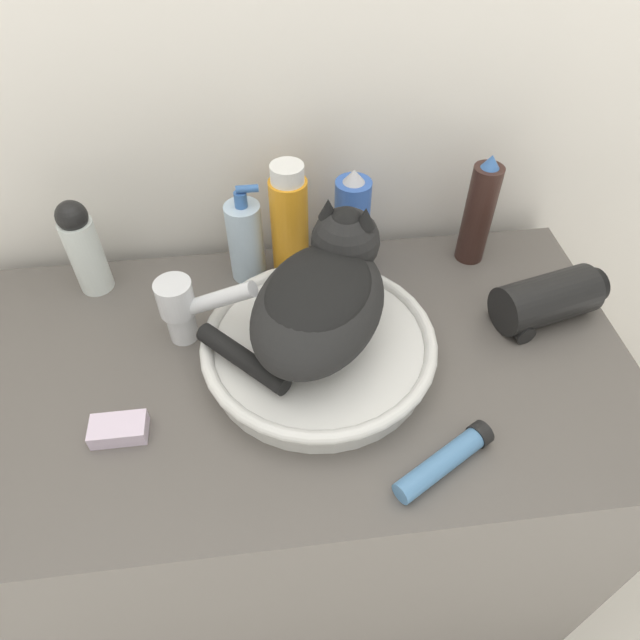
# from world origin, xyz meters

# --- Properties ---
(wall_back) EXTENTS (8.00, 0.05, 2.40)m
(wall_back) POSITION_xyz_m (0.00, 0.61, 1.20)
(wall_back) COLOR silver
(wall_back) RESTS_ON ground_plane
(vanity_counter) EXTENTS (1.05, 0.55, 0.87)m
(vanity_counter) POSITION_xyz_m (0.00, 0.28, 0.43)
(vanity_counter) COLOR #56514C
(vanity_counter) RESTS_ON ground_plane
(sink_basin) EXTENTS (0.35, 0.35, 0.05)m
(sink_basin) POSITION_xyz_m (0.05, 0.28, 0.89)
(sink_basin) COLOR silver
(sink_basin) RESTS_ON vanity_counter
(cat) EXTENTS (0.31, 0.30, 0.17)m
(cat) POSITION_xyz_m (0.06, 0.29, 0.99)
(cat) COLOR black
(cat) RESTS_ON sink_basin
(faucet) EXTENTS (0.15, 0.08, 0.14)m
(faucet) POSITION_xyz_m (-0.14, 0.35, 0.94)
(faucet) COLOR silver
(faucet) RESTS_ON vanity_counter
(hairspray_can_black) EXTENTS (0.05, 0.05, 0.20)m
(hairspray_can_black) POSITION_xyz_m (0.35, 0.49, 0.96)
(hairspray_can_black) COLOR #331E19
(hairspray_can_black) RESTS_ON vanity_counter
(shampoo_bottle_tall) EXTENTS (0.06, 0.06, 0.21)m
(shampoo_bottle_tall) POSITION_xyz_m (0.03, 0.49, 0.97)
(shampoo_bottle_tall) COLOR orange
(shampoo_bottle_tall) RESTS_ON vanity_counter
(spray_bottle_trigger) EXTENTS (0.06, 0.06, 0.19)m
(spray_bottle_trigger) POSITION_xyz_m (0.13, 0.49, 0.96)
(spray_bottle_trigger) COLOR #335BB7
(spray_bottle_trigger) RESTS_ON vanity_counter
(lotion_bottle_white) EXTENTS (0.05, 0.05, 0.17)m
(lotion_bottle_white) POSITION_xyz_m (-0.30, 0.49, 0.95)
(lotion_bottle_white) COLOR silver
(lotion_bottle_white) RESTS_ON vanity_counter
(soap_pump_bottle) EXTENTS (0.06, 0.06, 0.18)m
(soap_pump_bottle) POSITION_xyz_m (-0.05, 0.49, 0.94)
(soap_pump_bottle) COLOR silver
(soap_pump_bottle) RESTS_ON vanity_counter
(cream_tube) EXTENTS (0.15, 0.10, 0.03)m
(cream_tube) POSITION_xyz_m (0.19, 0.08, 0.88)
(cream_tube) COLOR #4C7FB2
(cream_tube) RESTS_ON vanity_counter
(hair_dryer) EXTENTS (0.19, 0.12, 0.08)m
(hair_dryer) POSITION_xyz_m (0.42, 0.33, 0.90)
(hair_dryer) COLOR black
(hair_dryer) RESTS_ON vanity_counter
(soap_bar) EXTENTS (0.07, 0.04, 0.02)m
(soap_bar) POSITION_xyz_m (-0.23, 0.18, 0.88)
(soap_bar) COLOR silver
(soap_bar) RESTS_ON vanity_counter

